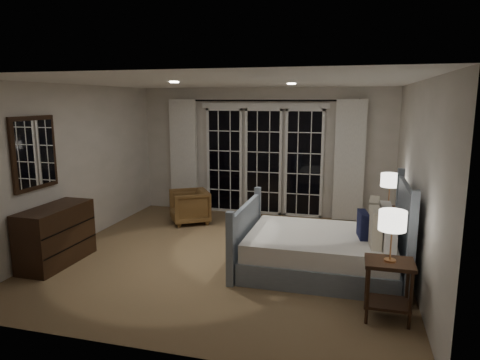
% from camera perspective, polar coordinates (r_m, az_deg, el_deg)
% --- Properties ---
extents(floor, '(5.00, 5.00, 0.00)m').
position_cam_1_polar(floor, '(6.39, -1.64, -10.08)').
color(floor, '#826446').
rests_on(floor, ground).
extents(ceiling, '(5.00, 5.00, 0.00)m').
position_cam_1_polar(ceiling, '(5.98, -1.77, 12.93)').
color(ceiling, white).
rests_on(ceiling, wall_back).
extents(wall_left, '(0.02, 5.00, 2.50)m').
position_cam_1_polar(wall_left, '(7.19, -21.17, 1.83)').
color(wall_left, silver).
rests_on(wall_left, floor).
extents(wall_right, '(0.02, 5.00, 2.50)m').
position_cam_1_polar(wall_right, '(5.87, 22.40, -0.09)').
color(wall_right, silver).
rests_on(wall_right, floor).
extents(wall_back, '(5.00, 0.02, 2.50)m').
position_cam_1_polar(wall_back, '(8.46, 3.18, 3.76)').
color(wall_back, silver).
rests_on(wall_back, floor).
extents(wall_front, '(5.00, 0.02, 2.50)m').
position_cam_1_polar(wall_front, '(3.79, -12.66, -5.07)').
color(wall_front, silver).
rests_on(wall_front, floor).
extents(french_doors, '(2.50, 0.04, 2.20)m').
position_cam_1_polar(french_doors, '(8.45, 3.11, 2.65)').
color(french_doors, black).
rests_on(french_doors, wall_back).
extents(curtain_rod, '(3.50, 0.03, 0.03)m').
position_cam_1_polar(curtain_rod, '(8.31, 3.11, 10.55)').
color(curtain_rod, black).
rests_on(curtain_rod, wall_back).
extents(curtain_left, '(0.55, 0.10, 2.25)m').
position_cam_1_polar(curtain_left, '(8.85, -7.52, 3.33)').
color(curtain_left, white).
rests_on(curtain_left, curtain_rod).
extents(curtain_right, '(0.55, 0.10, 2.25)m').
position_cam_1_polar(curtain_right, '(8.18, 14.39, 2.50)').
color(curtain_right, white).
rests_on(curtain_right, curtain_rod).
extents(downlight_a, '(0.12, 0.12, 0.01)m').
position_cam_1_polar(downlight_a, '(6.40, 6.89, 12.62)').
color(downlight_a, white).
rests_on(downlight_a, ceiling).
extents(downlight_b, '(0.12, 0.12, 0.01)m').
position_cam_1_polar(downlight_b, '(5.81, -8.75, 12.78)').
color(downlight_b, white).
rests_on(downlight_b, ceiling).
extents(bed, '(2.11, 1.51, 1.22)m').
position_cam_1_polar(bed, '(5.84, 11.33, -9.01)').
color(bed, gray).
rests_on(bed, floor).
extents(nightstand_left, '(0.49, 0.39, 0.64)m').
position_cam_1_polar(nightstand_left, '(4.79, 19.18, -12.62)').
color(nightstand_left, '#321C10').
rests_on(nightstand_left, floor).
extents(nightstand_right, '(0.48, 0.38, 0.62)m').
position_cam_1_polar(nightstand_right, '(7.04, 19.05, -5.22)').
color(nightstand_right, '#321C10').
rests_on(nightstand_right, floor).
extents(lamp_left, '(0.27, 0.27, 0.53)m').
position_cam_1_polar(lamp_left, '(4.58, 19.67, -5.21)').
color(lamp_left, tan).
rests_on(lamp_left, nightstand_left).
extents(lamp_right, '(0.28, 0.28, 0.54)m').
position_cam_1_polar(lamp_right, '(6.90, 19.37, -0.08)').
color(lamp_right, tan).
rests_on(lamp_right, nightstand_right).
extents(armchair, '(0.93, 0.92, 0.62)m').
position_cam_1_polar(armchair, '(8.02, -6.75, -3.53)').
color(armchair, brown).
rests_on(armchair, floor).
extents(dresser, '(0.49, 1.15, 0.81)m').
position_cam_1_polar(dresser, '(6.52, -23.33, -6.79)').
color(dresser, '#321C10').
rests_on(dresser, floor).
extents(mirror, '(0.05, 0.85, 1.00)m').
position_cam_1_polar(mirror, '(6.44, -25.73, 3.25)').
color(mirror, '#321C10').
rests_on(mirror, wall_left).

